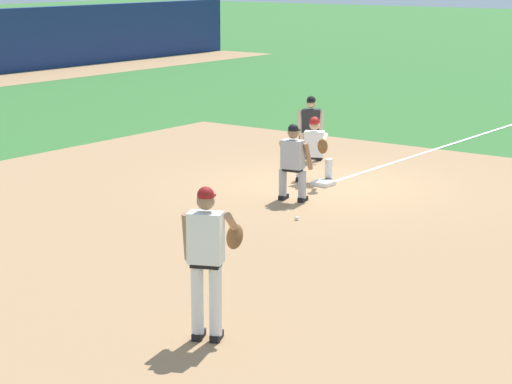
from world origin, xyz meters
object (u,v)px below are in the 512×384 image
at_px(pitcher, 208,254).
at_px(baserunner, 293,159).
at_px(umpire, 311,125).
at_px(first_base_bag, 323,183).
at_px(baseball, 297,218).
at_px(first_baseman, 315,147).

bearing_deg(pitcher, baserunner, 26.59).
height_order(pitcher, umpire, pitcher).
distance_m(first_base_bag, baserunner, 1.66).
bearing_deg(pitcher, first_base_bag, 23.75).
relative_size(baseball, umpire, 0.05).
distance_m(baserunner, umpire, 4.06).
xyz_separation_m(baseball, first_baseman, (2.79, 1.46, 0.69)).
xyz_separation_m(pitcher, umpire, (10.02, 5.18, -0.27)).
relative_size(pitcher, first_baseman, 1.39).
bearing_deg(baserunner, umpire, 28.74).
height_order(first_base_bag, umpire, umpire).
distance_m(baseball, umpire, 5.58).
height_order(first_baseman, umpire, umpire).
bearing_deg(first_base_bag, baseball, -156.50).
bearing_deg(baserunner, first_baseman, 19.43).
bearing_deg(pitcher, first_baseman, 25.22).
height_order(first_base_bag, pitcher, pitcher).
relative_size(pitcher, umpire, 1.27).
bearing_deg(baseball, umpire, 31.00).
bearing_deg(umpire, first_baseman, -144.60).
relative_size(baseball, baserunner, 0.05).
bearing_deg(baserunner, first_base_bag, 9.81).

